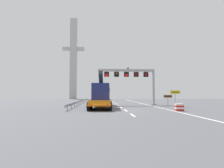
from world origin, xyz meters
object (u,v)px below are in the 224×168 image
Objects in this scene: crash_barrier_striped at (179,107)px; bridge_pylon_distant at (73,58)px; exit_sign_yellow at (175,94)px; overhead_lane_gantry at (133,76)px; heavy_haul_truck_orange at (102,94)px; tourist_info_sign_brown at (168,97)px.

crash_barrier_striped is 0.03× the size of bridge_pylon_distant.
exit_sign_yellow is 57.37m from bridge_pylon_distant.
crash_barrier_striped is 63.16m from bridge_pylon_distant.
overhead_lane_gantry reaches higher than heavy_haul_truck_orange.
heavy_haul_truck_orange is at bearing 141.05° from crash_barrier_striped.
tourist_info_sign_brown is at bearing 77.85° from crash_barrier_striped.
exit_sign_yellow is 0.08× the size of bridge_pylon_distant.
crash_barrier_striped is (-2.10, -9.75, -1.01)m from tourist_info_sign_brown.
exit_sign_yellow is 2.81m from tourist_info_sign_brown.
tourist_info_sign_brown is 10.03m from crash_barrier_striped.
tourist_info_sign_brown is at bearing 10.14° from heavy_haul_truck_orange.
exit_sign_yellow is at bearing -85.65° from tourist_info_sign_brown.
overhead_lane_gantry is 7.64m from tourist_info_sign_brown.
tourist_info_sign_brown is (11.60, 2.07, -0.53)m from heavy_haul_truck_orange.
exit_sign_yellow is (11.81, -0.67, 0.04)m from heavy_haul_truck_orange.
tourist_info_sign_brown reaches higher than crash_barrier_striped.
overhead_lane_gantry reaches higher than tourist_info_sign_brown.
heavy_haul_truck_orange is 14.07× the size of crash_barrier_striped.
exit_sign_yellow is at bearing -3.24° from heavy_haul_truck_orange.
heavy_haul_truck_orange is 0.41× the size of bridge_pylon_distant.
bridge_pylon_distant reaches higher than overhead_lane_gantry.
overhead_lane_gantry is 14.51m from crash_barrier_striped.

